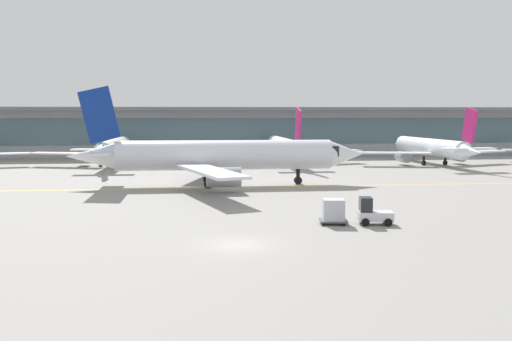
{
  "coord_description": "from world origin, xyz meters",
  "views": [
    {
      "loc": [
        -2.92,
        -35.64,
        8.51
      ],
      "look_at": [
        3.26,
        17.54,
        3.0
      ],
      "focal_mm": 39.47,
      "sensor_mm": 36.0,
      "label": 1
    }
  ],
  "objects_px": {
    "baggage_tug": "(372,213)",
    "cargo_dolly_lead": "(334,211)",
    "gate_airplane_4": "(431,148)",
    "taxiing_regional_jet": "(221,156)",
    "gate_airplane_2": "(114,148)",
    "gate_airplane_3": "(285,147)"
  },
  "relations": [
    {
      "from": "baggage_tug",
      "to": "cargo_dolly_lead",
      "type": "height_order",
      "value": "baggage_tug"
    },
    {
      "from": "taxiing_regional_jet",
      "to": "baggage_tug",
      "type": "xyz_separation_m",
      "value": [
        10.25,
        -24.54,
        -2.57
      ]
    },
    {
      "from": "gate_airplane_4",
      "to": "gate_airplane_2",
      "type": "bearing_deg",
      "value": 81.43
    },
    {
      "from": "gate_airplane_2",
      "to": "cargo_dolly_lead",
      "type": "distance_m",
      "value": 55.99
    },
    {
      "from": "gate_airplane_3",
      "to": "gate_airplane_4",
      "type": "distance_m",
      "value": 24.11
    },
    {
      "from": "gate_airplane_2",
      "to": "gate_airplane_3",
      "type": "relative_size",
      "value": 1.0
    },
    {
      "from": "gate_airplane_4",
      "to": "gate_airplane_3",
      "type": "bearing_deg",
      "value": 75.33
    },
    {
      "from": "gate_airplane_2",
      "to": "gate_airplane_4",
      "type": "xyz_separation_m",
      "value": [
        51.68,
        -3.97,
        0.0
      ]
    },
    {
      "from": "gate_airplane_2",
      "to": "cargo_dolly_lead",
      "type": "xyz_separation_m",
      "value": [
        23.17,
        -50.95,
        -1.75
      ]
    },
    {
      "from": "gate_airplane_2",
      "to": "taxiing_regional_jet",
      "type": "xyz_separation_m",
      "value": [
        15.85,
        -26.86,
        0.66
      ]
    },
    {
      "from": "cargo_dolly_lead",
      "to": "gate_airplane_4",
      "type": "bearing_deg",
      "value": 67.43
    },
    {
      "from": "gate_airplane_2",
      "to": "cargo_dolly_lead",
      "type": "height_order",
      "value": "gate_airplane_2"
    },
    {
      "from": "gate_airplane_2",
      "to": "baggage_tug",
      "type": "xyz_separation_m",
      "value": [
        26.1,
        -51.39,
        -1.91
      ]
    },
    {
      "from": "gate_airplane_3",
      "to": "gate_airplane_2",
      "type": "bearing_deg",
      "value": 90.04
    },
    {
      "from": "gate_airplane_4",
      "to": "cargo_dolly_lead",
      "type": "bearing_deg",
      "value": 144.57
    },
    {
      "from": "gate_airplane_3",
      "to": "taxiing_regional_jet",
      "type": "relative_size",
      "value": 0.81
    },
    {
      "from": "taxiing_regional_jet",
      "to": "baggage_tug",
      "type": "distance_m",
      "value": 26.72
    },
    {
      "from": "gate_airplane_3",
      "to": "cargo_dolly_lead",
      "type": "height_order",
      "value": "gate_airplane_3"
    },
    {
      "from": "gate_airplane_2",
      "to": "gate_airplane_4",
      "type": "relative_size",
      "value": 1.0
    },
    {
      "from": "gate_airplane_4",
      "to": "baggage_tug",
      "type": "height_order",
      "value": "gate_airplane_4"
    },
    {
      "from": "gate_airplane_3",
      "to": "gate_airplane_4",
      "type": "height_order",
      "value": "same"
    },
    {
      "from": "gate_airplane_2",
      "to": "baggage_tug",
      "type": "relative_size",
      "value": 10.11
    }
  ]
}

